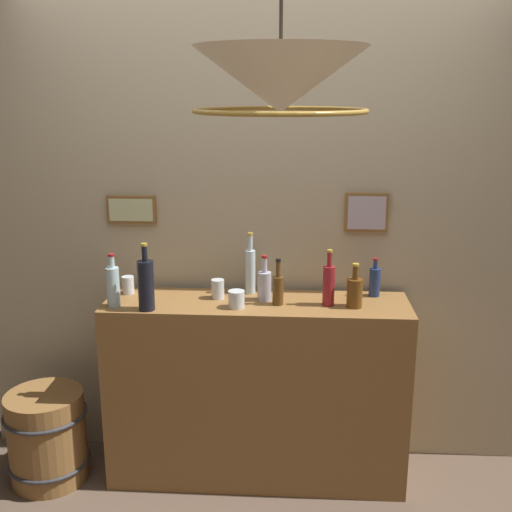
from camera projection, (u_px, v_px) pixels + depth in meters
The scene contains 15 objects.
panelled_rear_partition at pixel (260, 195), 3.26m from camera, with size 3.05×0.15×2.78m.
bar_shelf_unit at pixel (257, 390), 3.24m from camera, with size 1.52×0.41×0.97m, color olive.
liquor_bottle_vermouth at pixel (113, 285), 3.02m from camera, with size 0.06×0.06×0.27m.
liquor_bottle_whiskey at pixel (355, 291), 3.02m from camera, with size 0.08×0.08×0.22m.
liquor_bottle_brandy at pixel (278, 288), 3.06m from camera, with size 0.05×0.05×0.23m.
liquor_bottle_rum at pixel (264, 284), 3.12m from camera, with size 0.07×0.07×0.23m.
liquor_bottle_vodka at pixel (375, 281), 3.19m from camera, with size 0.06×0.06×0.20m.
liquor_bottle_tequila at pixel (329, 284), 3.04m from camera, with size 0.06×0.06×0.28m.
liquor_bottle_amaro at pixel (250, 270), 3.22m from camera, with size 0.05×0.05×0.32m.
liquor_bottle_scotch at pixel (146, 284), 2.97m from camera, with size 0.08×0.08×0.33m.
glass_tumbler_rocks at pixel (218, 289), 3.16m from camera, with size 0.07×0.07×0.10m.
glass_tumbler_highball at pixel (236, 299), 3.02m from camera, with size 0.08×0.08×0.08m.
glass_tumbler_shot at pixel (128, 285), 3.23m from camera, with size 0.06×0.06×0.09m.
pendant_lamp at pixel (281, 82), 1.96m from camera, with size 0.56×0.56×0.47m.
wooden_barrel at pixel (47, 437), 3.26m from camera, with size 0.43×0.43×0.49m.
Camera 1 is at (0.18, -2.13, 2.00)m, focal length 43.91 mm.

